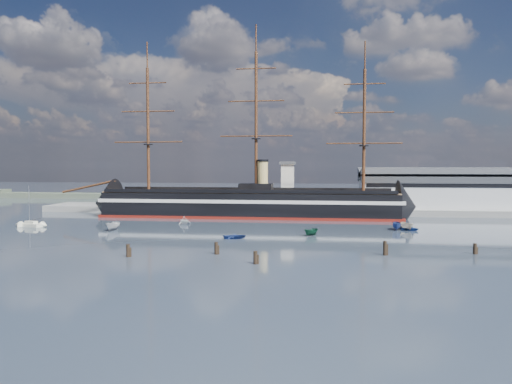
# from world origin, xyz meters

# --- Properties ---
(ground) EXTENTS (600.00, 600.00, 0.00)m
(ground) POSITION_xyz_m (0.00, 40.00, 0.00)
(ground) COLOR #202B3A
(ground) RESTS_ON ground
(quay) EXTENTS (180.00, 18.00, 2.00)m
(quay) POSITION_xyz_m (10.00, 76.00, 0.00)
(quay) COLOR slate
(quay) RESTS_ON ground
(warehouse) EXTENTS (63.00, 21.00, 11.60)m
(warehouse) POSITION_xyz_m (58.00, 80.00, 7.98)
(warehouse) COLOR #B7BABC
(warehouse) RESTS_ON ground
(quay_tower) EXTENTS (5.00, 5.00, 15.00)m
(quay_tower) POSITION_xyz_m (3.00, 73.00, 9.75)
(quay_tower) COLOR silver
(quay_tower) RESTS_ON ground
(shoreline) EXTENTS (120.00, 10.00, 4.00)m
(shoreline) POSITION_xyz_m (-139.23, 135.00, 1.45)
(shoreline) COLOR #3F4C38
(shoreline) RESTS_ON ground
(warship) EXTENTS (112.90, 16.50, 53.94)m
(warship) POSITION_xyz_m (-9.32, 60.00, 4.04)
(warship) COLOR black
(warship) RESTS_ON ground
(sailboat) EXTENTS (6.85, 4.26, 10.56)m
(sailboat) POSITION_xyz_m (-59.34, 28.05, 0.67)
(sailboat) COLOR silver
(sailboat) RESTS_ON ground
(motorboat_a) EXTENTS (6.51, 2.86, 2.53)m
(motorboat_a) POSITION_xyz_m (-35.57, 24.35, 0.00)
(motorboat_a) COLOR silver
(motorboat_a) RESTS_ON ground
(motorboat_b) EXTENTS (2.13, 3.36, 1.46)m
(motorboat_b) POSITION_xyz_m (-3.85, 15.12, 0.00)
(motorboat_b) COLOR navy
(motorboat_b) RESTS_ON ground
(motorboat_c) EXTENTS (6.24, 2.89, 2.41)m
(motorboat_c) POSITION_xyz_m (32.65, 34.69, 0.00)
(motorboat_c) COLOR navy
(motorboat_c) RESTS_ON ground
(motorboat_d) EXTENTS (6.31, 6.53, 2.32)m
(motorboat_d) POSITION_xyz_m (-22.08, 39.18, 0.00)
(motorboat_d) COLOR white
(motorboat_d) RESTS_ON ground
(motorboat_e) EXTENTS (2.53, 3.01, 1.33)m
(motorboat_e) POSITION_xyz_m (35.65, 34.35, 0.00)
(motorboat_e) COLOR navy
(motorboat_e) RESTS_ON ground
(motorboat_f) EXTENTS (6.33, 3.90, 2.38)m
(motorboat_f) POSITION_xyz_m (35.09, 34.78, 0.00)
(motorboat_f) COLOR beige
(motorboat_f) RESTS_ON ground
(motorboat_g) EXTENTS (5.12, 4.45, 2.00)m
(motorboat_g) POSITION_xyz_m (12.29, 21.69, 0.00)
(motorboat_g) COLOR #0B3422
(motorboat_g) RESTS_ON ground
(piling_near_left) EXTENTS (0.64, 0.64, 2.90)m
(piling_near_left) POSITION_xyz_m (-18.14, -8.61, 0.00)
(piling_near_left) COLOR black
(piling_near_left) RESTS_ON ground
(piling_near_mid) EXTENTS (0.64, 0.64, 2.79)m
(piling_near_mid) POSITION_xyz_m (4.44, -11.67, 0.00)
(piling_near_mid) COLOR black
(piling_near_mid) RESTS_ON ground
(piling_near_right) EXTENTS (0.64, 0.64, 3.23)m
(piling_near_right) POSITION_xyz_m (25.83, -0.85, 0.00)
(piling_near_right) COLOR black
(piling_near_right) RESTS_ON ground
(piling_far_right) EXTENTS (0.64, 0.64, 2.62)m
(piling_far_right) POSITION_xyz_m (41.79, 2.63, 0.00)
(piling_far_right) COLOR black
(piling_far_right) RESTS_ON ground
(piling_extra) EXTENTS (0.64, 0.64, 2.89)m
(piling_extra) POSITION_xyz_m (-3.66, -4.04, 0.00)
(piling_extra) COLOR black
(piling_extra) RESTS_ON ground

